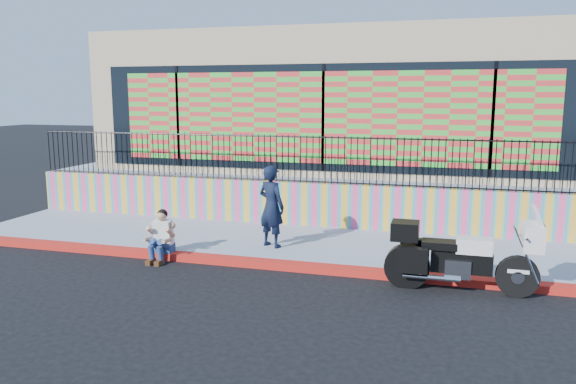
% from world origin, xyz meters
% --- Properties ---
extents(ground, '(90.00, 90.00, 0.00)m').
position_xyz_m(ground, '(0.00, 0.00, 0.00)').
color(ground, black).
rests_on(ground, ground).
extents(red_curb, '(16.00, 0.30, 0.15)m').
position_xyz_m(red_curb, '(0.00, 0.00, 0.07)').
color(red_curb, '#A60B1B').
rests_on(red_curb, ground).
extents(sidewalk, '(16.00, 3.00, 0.15)m').
position_xyz_m(sidewalk, '(0.00, 1.65, 0.07)').
color(sidewalk, gray).
rests_on(sidewalk, ground).
extents(mural_wall, '(16.00, 0.20, 1.10)m').
position_xyz_m(mural_wall, '(0.00, 3.25, 0.70)').
color(mural_wall, '#FF4383').
rests_on(mural_wall, sidewalk).
extents(metal_fence, '(15.80, 0.04, 1.20)m').
position_xyz_m(metal_fence, '(0.00, 3.25, 1.85)').
color(metal_fence, black).
rests_on(metal_fence, mural_wall).
extents(elevated_platform, '(16.00, 10.00, 1.25)m').
position_xyz_m(elevated_platform, '(0.00, 8.35, 0.62)').
color(elevated_platform, gray).
rests_on(elevated_platform, ground).
extents(storefront_building, '(14.00, 8.06, 4.00)m').
position_xyz_m(storefront_building, '(0.00, 8.13, 3.25)').
color(storefront_building, tan).
rests_on(storefront_building, elevated_platform).
extents(police_motorcycle, '(2.60, 0.86, 1.62)m').
position_xyz_m(police_motorcycle, '(3.46, -0.39, 0.68)').
color(police_motorcycle, black).
rests_on(police_motorcycle, ground).
extents(police_officer, '(0.77, 0.66, 1.80)m').
position_xyz_m(police_officer, '(-0.46, 1.05, 1.05)').
color(police_officer, black).
rests_on(police_officer, sidewalk).
extents(seated_man, '(0.54, 0.71, 1.06)m').
position_xyz_m(seated_man, '(-2.51, -0.20, 0.45)').
color(seated_man, navy).
rests_on(seated_man, ground).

